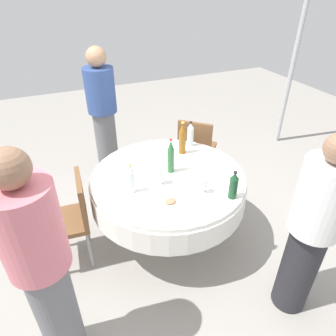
{
  "coord_description": "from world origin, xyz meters",
  "views": [
    {
      "loc": [
        -0.89,
        -2.07,
        2.28
      ],
      "look_at": [
        0.0,
        0.0,
        0.82
      ],
      "focal_mm": 32.32,
      "sensor_mm": 36.0,
      "label": 1
    }
  ],
  "objects_px": {
    "dining_table": "(168,188)",
    "wine_glass_inner": "(159,173)",
    "bottle_green_inner": "(171,157)",
    "person_far": "(103,115)",
    "bottle_clear_outer": "(190,135)",
    "person_east": "(312,230)",
    "bottle_amber_far": "(182,139)",
    "plate_south": "(149,160)",
    "person_outer": "(43,269)",
    "chair_rear": "(196,146)",
    "bottle_clear_east": "(131,180)",
    "chair_front": "(72,214)",
    "wine_glass_west": "(204,184)",
    "plate_left": "(170,202)",
    "plate_mid": "(138,177)",
    "bottle_dark_green_west": "(233,186)"
  },
  "relations": [
    {
      "from": "bottle_green_inner",
      "to": "plate_left",
      "type": "height_order",
      "value": "bottle_green_inner"
    },
    {
      "from": "chair_front",
      "to": "plate_mid",
      "type": "bearing_deg",
      "value": -85.84
    },
    {
      "from": "bottle_green_inner",
      "to": "person_outer",
      "type": "bearing_deg",
      "value": -144.81
    },
    {
      "from": "bottle_clear_east",
      "to": "person_outer",
      "type": "relative_size",
      "value": 0.16
    },
    {
      "from": "person_far",
      "to": "person_outer",
      "type": "xyz_separation_m",
      "value": [
        -0.82,
        -2.06,
        0.0
      ]
    },
    {
      "from": "plate_south",
      "to": "person_east",
      "type": "height_order",
      "value": "person_east"
    },
    {
      "from": "person_outer",
      "to": "person_east",
      "type": "height_order",
      "value": "person_outer"
    },
    {
      "from": "plate_south",
      "to": "person_outer",
      "type": "distance_m",
      "value": 1.48
    },
    {
      "from": "wine_glass_west",
      "to": "plate_left",
      "type": "height_order",
      "value": "wine_glass_west"
    },
    {
      "from": "person_outer",
      "to": "person_east",
      "type": "relative_size",
      "value": 1.08
    },
    {
      "from": "plate_south",
      "to": "person_east",
      "type": "xyz_separation_m",
      "value": [
        0.69,
        -1.37,
        0.05
      ]
    },
    {
      "from": "plate_south",
      "to": "chair_front",
      "type": "relative_size",
      "value": 0.26
    },
    {
      "from": "bottle_clear_east",
      "to": "wine_glass_inner",
      "type": "xyz_separation_m",
      "value": [
        0.25,
        0.01,
        -0.01
      ]
    },
    {
      "from": "dining_table",
      "to": "person_east",
      "type": "relative_size",
      "value": 0.93
    },
    {
      "from": "person_far",
      "to": "bottle_dark_green_west",
      "type": "bearing_deg",
      "value": -82.64
    },
    {
      "from": "bottle_amber_far",
      "to": "person_outer",
      "type": "relative_size",
      "value": 0.2
    },
    {
      "from": "person_outer",
      "to": "chair_front",
      "type": "bearing_deg",
      "value": -49.84
    },
    {
      "from": "person_far",
      "to": "chair_front",
      "type": "bearing_deg",
      "value": -127.73
    },
    {
      "from": "wine_glass_west",
      "to": "plate_mid",
      "type": "xyz_separation_m",
      "value": [
        -0.43,
        0.41,
        -0.08
      ]
    },
    {
      "from": "plate_south",
      "to": "bottle_clear_outer",
      "type": "bearing_deg",
      "value": 14.06
    },
    {
      "from": "plate_left",
      "to": "plate_mid",
      "type": "height_order",
      "value": "plate_left"
    },
    {
      "from": "plate_mid",
      "to": "person_east",
      "type": "xyz_separation_m",
      "value": [
        0.88,
        -1.14,
        0.05
      ]
    },
    {
      "from": "bottle_dark_green_west",
      "to": "wine_glass_west",
      "type": "relative_size",
      "value": 1.95
    },
    {
      "from": "bottle_green_inner",
      "to": "person_far",
      "type": "xyz_separation_m",
      "value": [
        -0.33,
        1.26,
        -0.03
      ]
    },
    {
      "from": "plate_left",
      "to": "chair_rear",
      "type": "relative_size",
      "value": 0.23
    },
    {
      "from": "dining_table",
      "to": "person_outer",
      "type": "bearing_deg",
      "value": -145.37
    },
    {
      "from": "bottle_clear_outer",
      "to": "person_east",
      "type": "relative_size",
      "value": 0.18
    },
    {
      "from": "bottle_amber_far",
      "to": "chair_front",
      "type": "xyz_separation_m",
      "value": [
        -1.16,
        -0.24,
        -0.38
      ]
    },
    {
      "from": "person_east",
      "to": "chair_front",
      "type": "bearing_deg",
      "value": -67.49
    },
    {
      "from": "bottle_clear_east",
      "to": "plate_south",
      "type": "bearing_deg",
      "value": 53.45
    },
    {
      "from": "bottle_green_inner",
      "to": "bottle_amber_far",
      "type": "bearing_deg",
      "value": 47.86
    },
    {
      "from": "bottle_green_inner",
      "to": "person_far",
      "type": "bearing_deg",
      "value": 104.62
    },
    {
      "from": "wine_glass_west",
      "to": "chair_rear",
      "type": "bearing_deg",
      "value": 64.65
    },
    {
      "from": "person_east",
      "to": "chair_rear",
      "type": "relative_size",
      "value": 1.76
    },
    {
      "from": "bottle_amber_far",
      "to": "plate_south",
      "type": "distance_m",
      "value": 0.39
    },
    {
      "from": "bottle_amber_far",
      "to": "bottle_clear_east",
      "type": "xyz_separation_m",
      "value": [
        -0.66,
        -0.42,
        -0.03
      ]
    },
    {
      "from": "plate_left",
      "to": "chair_front",
      "type": "bearing_deg",
      "value": 148.53
    },
    {
      "from": "bottle_clear_east",
      "to": "wine_glass_inner",
      "type": "relative_size",
      "value": 1.62
    },
    {
      "from": "dining_table",
      "to": "wine_glass_inner",
      "type": "relative_size",
      "value": 8.64
    },
    {
      "from": "bottle_clear_outer",
      "to": "bottle_clear_east",
      "type": "height_order",
      "value": "bottle_clear_outer"
    },
    {
      "from": "chair_front",
      "to": "wine_glass_west",
      "type": "bearing_deg",
      "value": -107.16
    },
    {
      "from": "plate_south",
      "to": "plate_left",
      "type": "bearing_deg",
      "value": -95.81
    },
    {
      "from": "bottle_green_inner",
      "to": "wine_glass_inner",
      "type": "relative_size",
      "value": 2.02
    },
    {
      "from": "bottle_clear_east",
      "to": "plate_south",
      "type": "xyz_separation_m",
      "value": [
        0.3,
        0.4,
        -0.12
      ]
    },
    {
      "from": "plate_mid",
      "to": "person_far",
      "type": "height_order",
      "value": "person_far"
    },
    {
      "from": "plate_mid",
      "to": "person_east",
      "type": "bearing_deg",
      "value": -52.43
    },
    {
      "from": "dining_table",
      "to": "plate_left",
      "type": "height_order",
      "value": "plate_left"
    },
    {
      "from": "bottle_clear_outer",
      "to": "chair_rear",
      "type": "relative_size",
      "value": 0.31
    },
    {
      "from": "chair_front",
      "to": "plate_south",
      "type": "bearing_deg",
      "value": -69.58
    },
    {
      "from": "bottle_clear_outer",
      "to": "wine_glass_west",
      "type": "xyz_separation_m",
      "value": [
        -0.26,
        -0.77,
        -0.04
      ]
    }
  ]
}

